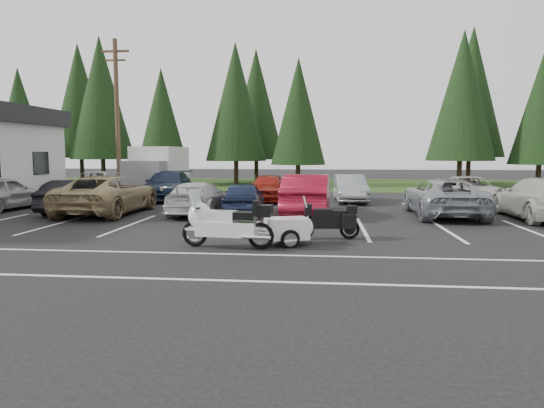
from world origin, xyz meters
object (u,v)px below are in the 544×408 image
Objects in this scene: car_near_0 at (1,193)px; car_near_2 at (108,195)px; touring_motorcycle at (227,219)px; adventure_motorcycle at (327,217)px; utility_pole at (117,115)px; car_near_6 at (444,197)px; car_near_5 at (307,194)px; car_far_2 at (268,188)px; car_near_4 at (244,198)px; box_truck at (155,171)px; car_far_1 at (168,185)px; cargo_trailer at (287,231)px; car_far_3 at (350,189)px; car_near_1 at (76,196)px; car_far_0 at (96,185)px; car_near_3 at (199,198)px; car_far_4 at (469,190)px.

car_near_2 reaches higher than car_near_0.
touring_motorcycle is 3.13m from adventure_motorcycle.
utility_pole reaches higher than car_near_6.
utility_pole is 1.78× the size of car_near_5.
car_far_2 is (11.28, 5.15, -0.03)m from car_near_0.
car_near_4 reaches higher than adventure_motorcycle.
adventure_motorcycle is (9.04, -5.09, -0.16)m from car_near_2.
car_near_4 is (6.58, -7.94, -0.77)m from box_truck.
box_truck is at bearing 118.28° from car_far_1.
cargo_trailer is (10.86, -14.11, -4.31)m from utility_pole.
car_far_3 is at bearing 78.54° from adventure_motorcycle.
car_near_1 is 11.46m from cargo_trailer.
car_near_6 is at bearing -23.67° from utility_pole.
cargo_trailer is at bearing -141.39° from adventure_motorcycle.
car_near_0 is 1.58× the size of touring_motorcycle.
car_far_2 is (7.02, -2.68, -0.72)m from box_truck.
adventure_motorcycle is at bearing -99.46° from car_far_3.
car_far_0 is 16.71m from adventure_motorcycle.
car_far_0 reaches higher than car_near_4.
car_far_3 is at bearing -56.05° from car_near_6.
box_truck is at bearing 49.46° from car_far_0.
car_near_5 reaches higher than cargo_trailer.
car_far_0 is at bearing 134.15° from touring_motorcycle.
car_near_2 is at bearing 4.90° from car_near_3.
car_near_3 is at bearing -141.36° from car_far_3.
cargo_trailer is at bearing 144.81° from car_near_1.
car_far_0 is (-11.73, 5.43, -0.07)m from car_near_5.
car_near_6 is at bearing -28.02° from box_truck.
car_near_4 is at bearing -167.48° from car_near_3.
car_far_3 is (2.06, 5.36, -0.14)m from car_near_5.
car_near_1 is 0.74× the size of car_near_2.
car_far_0 is (-3.46, 6.00, -0.04)m from car_near_2.
car_far_0 is (-0.52, -1.97, -3.93)m from utility_pole.
utility_pole is 10.09m from car_far_2.
car_near_0 is 8.03m from car_far_1.
car_near_5 reaches higher than car_far_4.
touring_motorcycle is at bearing -176.57° from cargo_trailer.
utility_pole is 1.61× the size of box_truck.
car_near_0 is (-4.26, -7.83, -0.69)m from box_truck.
adventure_motorcycle is (11.98, -13.05, -4.05)m from utility_pole.
box_truck is 11.58m from car_far_3.
car_far_3 is at bearing 4.75° from car_far_0.
car_far_2 is (9.54, -0.21, -0.04)m from car_far_0.
car_near_5 is 2.39× the size of adventure_motorcycle.
car_far_1 reaches higher than car_far_4.
car_near_5 is 0.92× the size of car_far_0.
touring_motorcycle is at bearing 137.47° from car_near_1.
cargo_trailer is (-5.84, -6.79, -0.38)m from car_near_6.
car_far_0 is at bearing -22.65° from car_near_5.
car_near_1 reaches higher than cargo_trailer.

